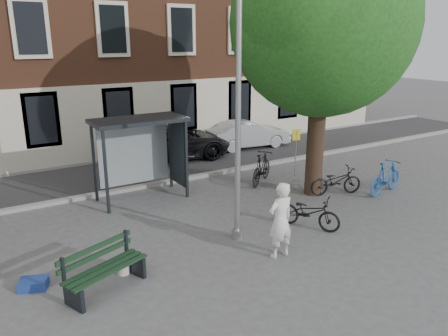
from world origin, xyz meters
TOP-DOWN VIEW (x-y plane):
  - ground at (0.00, 0.00)m, footprint 90.00×90.00m
  - road at (0.00, 7.00)m, footprint 40.00×4.00m
  - curb_near at (0.00, 5.00)m, footprint 40.00×0.25m
  - curb_far at (0.00, 9.00)m, footprint 40.00×0.25m
  - lamppost at (0.00, 0.00)m, footprint 0.28×0.35m
  - tree_right at (4.01, 1.38)m, footprint 5.76×5.60m
  - bus_shelter at (-0.61, 4.11)m, footprint 2.85×1.45m
  - painter at (0.32, -1.34)m, footprint 0.68×0.46m
  - bench at (-3.63, -0.59)m, footprint 1.89×1.19m
  - bike_a at (4.58, 1.05)m, footprint 1.87×1.14m
  - bike_b at (6.07, 0.26)m, footprint 1.91×0.84m
  - bike_c at (2.00, -0.49)m, footprint 1.38×1.82m
  - bike_d at (3.20, 3.29)m, footprint 1.83×1.52m
  - car_dark at (1.87, 7.99)m, footprint 5.38×2.92m
  - car_silver at (5.86, 7.90)m, footprint 4.02×1.79m
  - blue_crate at (-4.88, 0.23)m, footprint 0.66×0.58m
  - bucket_c at (-3.10, -0.17)m, footprint 0.31×0.31m
  - notice_sign at (4.79, 3.33)m, footprint 0.30×0.10m

SIDE VIEW (x-z plane):
  - ground at x=0.00m, z-range 0.00..0.00m
  - road at x=0.00m, z-range 0.00..0.01m
  - curb_near at x=0.00m, z-range 0.00..0.12m
  - curb_far at x=0.00m, z-range 0.00..0.12m
  - blue_crate at x=-4.88m, z-range 0.00..0.20m
  - bucket_c at x=-3.10m, z-range 0.00..0.36m
  - bench at x=-3.63m, z-range -0.04..0.89m
  - bike_c at x=2.00m, z-range 0.00..0.92m
  - bike_a at x=4.58m, z-range 0.00..0.93m
  - bike_b at x=6.07m, z-range 0.00..1.11m
  - bike_d at x=3.20m, z-range 0.00..1.13m
  - car_silver at x=5.86m, z-range 0.00..1.28m
  - car_dark at x=1.87m, z-range 0.00..1.43m
  - painter at x=0.32m, z-range 0.00..1.84m
  - notice_sign at x=4.79m, z-range 0.37..2.13m
  - bus_shelter at x=-0.61m, z-range 0.61..3.23m
  - lamppost at x=0.00m, z-range -0.27..5.84m
  - tree_right at x=4.01m, z-range 1.52..9.72m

